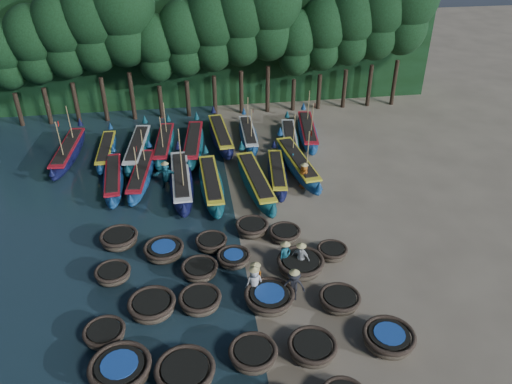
{
  "coord_description": "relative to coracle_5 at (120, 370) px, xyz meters",
  "views": [
    {
      "loc": [
        -2.43,
        -20.82,
        16.93
      ],
      "look_at": [
        1.36,
        4.47,
        1.3
      ],
      "focal_mm": 35.0,
      "sensor_mm": 36.0,
      "label": 1
    }
  ],
  "objects": [
    {
      "name": "coracle_17",
      "position": [
        5.26,
        6.46,
        -0.11
      ],
      "size": [
        2.14,
        2.14,
        0.65
      ],
      "rotation": [
        0.0,
        0.0,
        0.4
      ],
      "color": "#4E4231",
      "rests_on": "ground"
    },
    {
      "name": "coracle_19",
      "position": [
        10.51,
        6.21,
        -0.11
      ],
      "size": [
        1.69,
        1.69,
        0.66
      ],
      "rotation": [
        0.0,
        0.0,
        -0.13
      ],
      "color": "#4E4231",
      "rests_on": "ground"
    },
    {
      "name": "long_boat_12",
      "position": [
        1.58,
        20.35,
        0.05
      ],
      "size": [
        2.09,
        8.01,
        3.42
      ],
      "rotation": [
        0.0,
        0.0,
        -0.09
      ],
      "color": "#0D444D",
      "rests_on": "ground"
    },
    {
      "name": "long_boat_17",
      "position": [
        12.74,
        21.05,
        0.06
      ],
      "size": [
        2.52,
        8.12,
        3.48
      ],
      "rotation": [
        0.0,
        0.0,
        -0.14
      ],
      "color": "navy",
      "rests_on": "ground"
    },
    {
      "name": "long_boat_9",
      "position": [
        -5.29,
        20.13,
        0.08
      ],
      "size": [
        2.12,
        8.48,
        3.61
      ],
      "rotation": [
        0.0,
        0.0,
        -0.08
      ],
      "color": "#0E1034",
      "rests_on": "ground"
    },
    {
      "name": "long_boat_6",
      "position": [
        7.52,
        13.86,
        0.1
      ],
      "size": [
        2.36,
        8.82,
        1.56
      ],
      "rotation": [
        0.0,
        0.0,
        0.1
      ],
      "color": "#0D444D",
      "rests_on": "ground"
    },
    {
      "name": "long_boat_16",
      "position": [
        11.03,
        19.82,
        0.04
      ],
      "size": [
        2.49,
        7.78,
        1.38
      ],
      "rotation": [
        0.0,
        0.0,
        -0.15
      ],
      "color": "#0D444D",
      "rests_on": "ground"
    },
    {
      "name": "long_boat_5",
      "position": [
        4.64,
        14.03,
        0.07
      ],
      "size": [
        1.69,
        8.34,
        1.47
      ],
      "rotation": [
        0.0,
        0.0,
        0.03
      ],
      "color": "#0D444D",
      "rests_on": "ground"
    },
    {
      "name": "tree_13",
      "position": [
        19.72,
        26.89,
        7.51
      ],
      "size": [
        4.92,
        4.92,
        11.6
      ],
      "color": "black",
      "rests_on": "ground"
    },
    {
      "name": "long_boat_14",
      "position": [
        5.9,
        21.31,
        0.07
      ],
      "size": [
        1.98,
        8.32,
        1.47
      ],
      "rotation": [
        0.0,
        0.0,
        0.07
      ],
      "color": "#0E1034",
      "rests_on": "ground"
    },
    {
      "name": "coracle_14",
      "position": [
        9.84,
        2.62,
        -0.09
      ],
      "size": [
        2.42,
        2.42,
        0.69
      ],
      "rotation": [
        0.0,
        0.0,
        -0.42
      ],
      "color": "#4E4231",
      "rests_on": "ground"
    },
    {
      "name": "coracle_22",
      "position": [
        4.2,
        7.96,
        -0.1
      ],
      "size": [
        2.0,
        2.0,
        0.67
      ],
      "rotation": [
        0.0,
        0.0,
        -0.3
      ],
      "color": "#4E4231",
      "rests_on": "ground"
    },
    {
      "name": "tree_6",
      "position": [
        3.62,
        26.89,
        6.16
      ],
      "size": [
        4.09,
        4.09,
        9.65
      ],
      "color": "black",
      "rests_on": "ground"
    },
    {
      "name": "fisherman_4",
      "position": [
        8.59,
        5.42,
        0.41
      ],
      "size": [
        1.02,
        0.91,
        1.86
      ],
      "rotation": [
        0.0,
        0.0,
        5.63
      ],
      "color": "silver",
      "rests_on": "ground"
    },
    {
      "name": "long_boat_3",
      "position": [
        0.1,
        15.93,
        0.04
      ],
      "size": [
        2.24,
        7.81,
        3.34
      ],
      "rotation": [
        0.0,
        0.0,
        -0.11
      ],
      "color": "navy",
      "rests_on": "ground"
    },
    {
      "name": "coracle_20",
      "position": [
        -0.79,
        8.96,
        -0.05
      ],
      "size": [
        2.1,
        2.1,
        0.77
      ],
      "rotation": [
        0.0,
        0.0,
        -0.08
      ],
      "color": "#4E4231",
      "rests_on": "ground"
    },
    {
      "name": "coracle_5",
      "position": [
        0.0,
        0.0,
        0.0
      ],
      "size": [
        2.84,
        2.84,
        0.85
      ],
      "rotation": [
        0.0,
        0.0,
        -0.23
      ],
      "color": "#4E4231",
      "rests_on": "ground"
    },
    {
      "name": "tree_14",
      "position": [
        22.02,
        26.89,
        8.18
      ],
      "size": [
        5.34,
        5.34,
        12.58
      ],
      "color": "black",
      "rests_on": "ground"
    },
    {
      "name": "coracle_15",
      "position": [
        -0.86,
        6.09,
        -0.09
      ],
      "size": [
        1.87,
        1.87,
        0.69
      ],
      "rotation": [
        0.0,
        0.0,
        0.13
      ],
      "color": "#4E4231",
      "rests_on": "ground"
    },
    {
      "name": "fisherman_5",
      "position": [
        1.76,
        14.99,
        0.44
      ],
      "size": [
        1.74,
        0.81,
        2.0
      ],
      "rotation": [
        0.0,
        0.0,
        6.11
      ],
      "color": "#175160",
      "rests_on": "ground"
    },
    {
      "name": "tree_2",
      "position": [
        -5.58,
        26.89,
        6.83
      ],
      "size": [
        4.51,
        4.51,
        10.63
      ],
      "color": "black",
      "rests_on": "ground"
    },
    {
      "name": "coracle_12",
      "position": [
        3.36,
        3.48,
        -0.04
      ],
      "size": [
        2.19,
        2.19,
        0.78
      ],
      "rotation": [
        0.0,
        0.0,
        -0.2
      ],
      "color": "#4E4231",
      "rests_on": "ground"
    },
    {
      "name": "long_boat_4",
      "position": [
        2.72,
        14.67,
        0.1
      ],
      "size": [
        1.73,
        8.75,
        3.72
      ],
      "rotation": [
        0.0,
        0.0,
        0.02
      ],
      "color": "#0E1034",
      "rests_on": "ground"
    },
    {
      "name": "coracle_23",
      "position": [
        6.6,
        8.95,
        -0.06
      ],
      "size": [
        1.9,
        1.9,
        0.75
      ],
      "rotation": [
        0.0,
        0.0,
        0.08
      ],
      "color": "#4E4231",
      "rests_on": "ground"
    },
    {
      "name": "coracle_13",
      "position": [
        6.59,
        3.19,
        -0.04
      ],
      "size": [
        2.4,
        2.4,
        0.78
      ],
      "rotation": [
        0.0,
        0.0,
        0.05
      ],
      "color": "#4E4231",
      "rests_on": "ground"
    },
    {
      "name": "tree_7",
      "position": [
        5.92,
        26.89,
        6.83
      ],
      "size": [
        4.51,
        4.51,
        10.63
      ],
      "color": "black",
      "rests_on": "ground"
    },
    {
      "name": "coracle_8",
      "position": [
        7.86,
        -0.02,
        -0.06
      ],
      "size": [
        2.11,
        2.11,
        0.75
      ],
      "rotation": [
        0.0,
        0.0,
        -0.03
      ],
      "color": "#4E4231",
      "rests_on": "ground"
    },
    {
      "name": "tree_3",
      "position": [
        -3.28,
        26.89,
        7.51
      ],
      "size": [
        4.92,
        4.92,
        11.6
      ],
      "color": "black",
      "rests_on": "ground"
    },
    {
      "name": "fisherman_1",
      "position": [
        7.83,
        5.66,
        0.45
      ],
      "size": [
        0.7,
        0.55,
        1.87
      ],
      "rotation": [
        0.0,
        0.0,
        0.28
      ],
      "color": "#175160",
      "rests_on": "ground"
    },
    {
      "name": "fisherman_3",
      "position": [
        7.8,
        3.44,
        0.4
      ],
      "size": [
        1.25,
        0.95,
        1.91
      ],
      "rotation": [
        0.0,
        0.0,
        5.96
      ],
      "color": "black",
      "rests_on": "ground"
    },
    {
      "name": "long_boat_8",
      "position": [
        10.76,
        15.89,
        0.1
      ],
      "size": [
        2.44,
        8.76,
        3.74
      ],
      "rotation": [
        0.0,
        0.0,
        0.11
      ],
      "color": "navy",
      "rests_on": "ground"
    },
    {
      "name": "fisherman_0",
      "position": [
        5.98,
        3.88,
        0.43
      ],
      "size": [
        0.95,
        0.73,
        1.93
      ],
      "rotation": [
        0.0,
        0.0,
        3.38
      ],
      "color": "silver",
      "rests_on": "ground"
    },
    {
      "name": "long_boat_13",
      "position": [
        3.74,
        20.1,
        0.08
      ],
      "size": [
        2.37,
        8.43,
        1.49
      ],
      "rotation": [
        0.0,
        0.0,
        -0.11
      ],
      "color": "#0D444D",
      "rests_on": "ground"
    },
    {
      "name": "long_boat_15",
      "position": [
        8.05,
        21.27,
        0.01
      ],
      "size": [
        1.51,
        7.46,
        3.17
      ],
      "rotation": [
        0.0,
        0.0,
        -0.03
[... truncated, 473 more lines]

